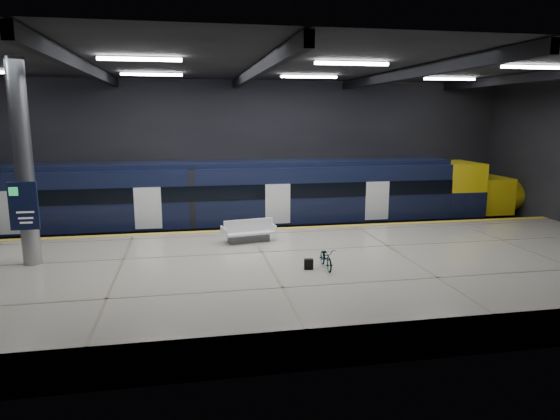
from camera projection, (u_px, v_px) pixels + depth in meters
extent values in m
plane|color=black|center=(258.00, 272.00, 19.85)|extent=(30.00, 30.00, 0.00)
cube|color=black|center=(236.00, 156.00, 26.84)|extent=(30.00, 0.10, 8.00)
cube|color=black|center=(308.00, 210.00, 11.39)|extent=(30.00, 0.10, 8.00)
cube|color=black|center=(257.00, 64.00, 18.37)|extent=(30.00, 16.00, 0.10)
cube|color=black|center=(86.00, 68.00, 17.32)|extent=(0.25, 16.00, 0.40)
cube|color=black|center=(257.00, 71.00, 18.42)|extent=(0.25, 16.00, 0.40)
cube|color=black|center=(408.00, 74.00, 19.52)|extent=(0.25, 16.00, 0.40)
cube|color=black|center=(544.00, 76.00, 20.62)|extent=(0.25, 16.00, 0.40)
cube|color=white|center=(140.00, 59.00, 15.73)|extent=(2.60, 0.18, 0.10)
cube|color=white|center=(352.00, 63.00, 17.02)|extent=(2.60, 0.18, 0.10)
cube|color=white|center=(534.00, 67.00, 18.30)|extent=(2.60, 0.18, 0.10)
cube|color=white|center=(152.00, 75.00, 21.52)|extent=(2.60, 0.18, 0.10)
cube|color=white|center=(309.00, 77.00, 22.81)|extent=(2.60, 0.18, 0.10)
cube|color=white|center=(450.00, 79.00, 24.09)|extent=(2.60, 0.18, 0.10)
cube|color=beige|center=(269.00, 279.00, 17.34)|extent=(30.00, 11.00, 1.10)
cube|color=gold|center=(249.00, 230.00, 22.30)|extent=(30.00, 0.40, 0.01)
cube|color=gray|center=(244.00, 241.00, 24.45)|extent=(30.00, 0.08, 0.16)
cube|color=gray|center=(241.00, 234.00, 25.84)|extent=(30.00, 0.08, 0.16)
cube|color=black|center=(213.00, 230.00, 24.80)|extent=(24.00, 2.58, 0.80)
cube|color=black|center=(213.00, 195.00, 24.47)|extent=(24.00, 2.80, 2.75)
cube|color=black|center=(212.00, 164.00, 24.19)|extent=(24.00, 2.30, 0.24)
cube|color=black|center=(214.00, 193.00, 23.06)|extent=(24.00, 0.04, 0.70)
cube|color=white|center=(278.00, 204.00, 23.71)|extent=(1.20, 0.05, 1.90)
cube|color=yellow|center=(455.00, 188.00, 26.85)|extent=(2.00, 2.80, 2.75)
ellipsoid|color=yellow|center=(498.00, 195.00, 27.42)|extent=(3.60, 2.52, 1.90)
cube|color=black|center=(461.00, 184.00, 26.88)|extent=(1.60, 2.38, 0.80)
cube|color=#595B60|center=(249.00, 238.00, 20.18)|extent=(1.71, 0.80, 0.31)
cube|color=white|center=(249.00, 232.00, 20.14)|extent=(2.17, 1.23, 0.08)
cube|color=white|center=(249.00, 225.00, 20.09)|extent=(2.03, 0.45, 0.51)
cube|color=white|center=(224.00, 232.00, 19.75)|extent=(0.22, 0.87, 0.31)
cube|color=white|center=(272.00, 227.00, 20.48)|extent=(0.22, 0.87, 0.31)
imported|color=#99999E|center=(326.00, 258.00, 16.64)|extent=(0.51, 1.38, 0.72)
cube|color=black|center=(309.00, 264.00, 16.56)|extent=(0.32, 0.22, 0.35)
cylinder|color=#9EA0A5|center=(24.00, 164.00, 16.58)|extent=(0.60, 0.60, 6.90)
cube|color=#0E1635|center=(24.00, 206.00, 16.42)|extent=(0.90, 0.12, 1.60)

